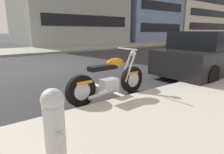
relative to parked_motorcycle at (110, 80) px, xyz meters
name	(u,v)px	position (x,y,z in m)	size (l,w,h in m)	color
ground_plane	(53,67)	(0.35, 4.72, -0.44)	(260.00, 260.00, 0.00)	#28282B
sidewalk_far_curb	(136,45)	(12.35, 12.22, -0.37)	(120.00, 5.00, 0.14)	gray
parking_stall_stripe	(113,92)	(0.35, 0.33, -0.44)	(0.12, 2.20, 0.01)	silver
parked_motorcycle	(110,80)	(0.00, 0.00, 0.00)	(2.17, 0.62, 1.13)	black
parked_car_far_down_curb	(206,55)	(4.18, 0.01, 0.27)	(4.18, 1.98, 1.53)	black
car_opposite_curb	(189,39)	(16.99, 8.82, 0.25)	(4.20, 2.01, 1.44)	#4C515B
fire_hydrant	(54,125)	(-1.89, -1.65, 0.15)	(0.24, 0.36, 0.84)	#B7B7BC
townhouse_near_left	(135,12)	(19.22, 19.91, 4.06)	(9.60, 10.85, 9.00)	#6B84B2
townhouse_behind_pole	(186,11)	(32.20, 19.61, 4.85)	(15.30, 10.27, 10.59)	beige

